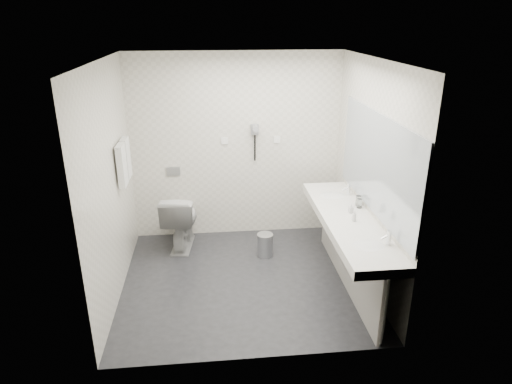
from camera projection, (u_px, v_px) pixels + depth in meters
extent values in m
plane|color=#232428|center=(245.00, 280.00, 5.29)|extent=(2.80, 2.80, 0.00)
plane|color=white|center=(242.00, 60.00, 4.38)|extent=(2.80, 2.80, 0.00)
plane|color=silver|center=(236.00, 148.00, 6.04)|extent=(2.80, 0.00, 2.80)
plane|color=silver|center=(256.00, 235.00, 3.64)|extent=(2.80, 0.00, 2.80)
plane|color=silver|center=(110.00, 185.00, 4.70)|extent=(0.00, 2.60, 2.60)
plane|color=silver|center=(370.00, 176.00, 4.98)|extent=(0.00, 2.60, 2.60)
cube|color=white|center=(348.00, 221.00, 4.93)|extent=(0.55, 2.20, 0.10)
cube|color=#989490|center=(347.00, 255.00, 5.08)|extent=(0.03, 2.15, 0.75)
cylinder|color=silver|center=(384.00, 311.00, 4.12)|extent=(0.06, 0.06, 0.75)
cylinder|color=silver|center=(327.00, 217.00, 6.05)|extent=(0.06, 0.06, 0.75)
cube|color=#B2BCC6|center=(377.00, 164.00, 4.72)|extent=(0.02, 2.20, 1.05)
ellipsoid|color=white|center=(368.00, 247.00, 4.31)|extent=(0.40, 0.31, 0.05)
ellipsoid|color=white|center=(333.00, 196.00, 5.52)|extent=(0.40, 0.31, 0.05)
cylinder|color=silver|center=(389.00, 237.00, 4.30)|extent=(0.04, 0.04, 0.15)
cylinder|color=silver|center=(349.00, 189.00, 5.50)|extent=(0.04, 0.04, 0.15)
imported|color=beige|center=(351.00, 208.00, 5.00)|extent=(0.05, 0.05, 0.10)
imported|color=beige|center=(354.00, 216.00, 4.80)|extent=(0.05, 0.05, 0.12)
cylinder|color=silver|center=(359.00, 203.00, 5.13)|extent=(0.07, 0.07, 0.11)
cylinder|color=silver|center=(358.00, 201.00, 5.20)|extent=(0.07, 0.07, 0.12)
imported|color=white|center=(181.00, 220.00, 5.96)|extent=(0.51, 0.80, 0.76)
cube|color=#B2B5BA|center=(173.00, 171.00, 6.06)|extent=(0.18, 0.02, 0.12)
cylinder|color=#B2B5BA|center=(265.00, 245.00, 5.79)|extent=(0.22, 0.22, 0.29)
cylinder|color=#B2B5BA|center=(265.00, 235.00, 5.74)|extent=(0.21, 0.21, 0.02)
cylinder|color=silver|center=(121.00, 143.00, 5.11)|extent=(0.02, 0.62, 0.02)
cube|color=silver|center=(122.00, 165.00, 5.06)|extent=(0.07, 0.24, 0.48)
cube|color=silver|center=(126.00, 158.00, 5.32)|extent=(0.07, 0.24, 0.48)
cube|color=gray|center=(255.00, 129.00, 5.95)|extent=(0.10, 0.04, 0.14)
cylinder|color=gray|center=(255.00, 128.00, 5.87)|extent=(0.08, 0.14, 0.08)
cylinder|color=black|center=(255.00, 148.00, 6.03)|extent=(0.02, 0.02, 0.35)
cube|color=white|center=(225.00, 141.00, 5.98)|extent=(0.09, 0.02, 0.09)
cube|color=white|center=(277.00, 139.00, 6.05)|extent=(0.09, 0.02, 0.09)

